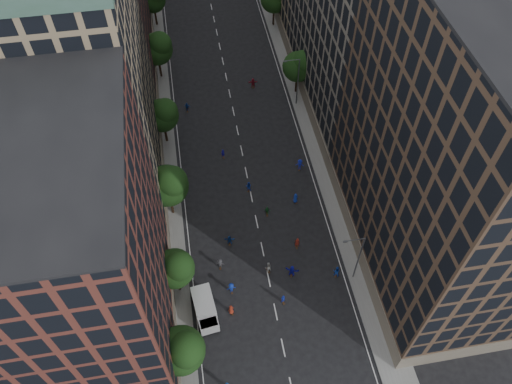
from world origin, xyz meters
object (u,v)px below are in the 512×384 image
at_px(streetlamp_far, 297,79).
at_px(skater_2, 336,271).
at_px(cargo_van, 205,309).
at_px(skater_1, 283,299).
at_px(streetlamp_near, 358,256).

distance_m(streetlamp_far, skater_2, 32.67).
relative_size(cargo_van, skater_1, 3.57).
bearing_deg(streetlamp_far, cargo_van, -118.26).
distance_m(streetlamp_far, skater_1, 36.33).
bearing_deg(streetlamp_near, streetlamp_far, 90.00).
bearing_deg(cargo_van, streetlamp_near, -1.23).
height_order(streetlamp_far, skater_2, streetlamp_far).
xyz_separation_m(skater_1, skater_2, (7.39, 2.52, 0.12)).
distance_m(cargo_van, skater_2, 17.04).
xyz_separation_m(streetlamp_near, cargo_van, (-18.72, -1.82, -3.68)).
bearing_deg(streetlamp_far, streetlamp_near, -90.00).
bearing_deg(skater_2, skater_1, 42.92).
distance_m(streetlamp_near, skater_2, 4.71).
bearing_deg(skater_1, streetlamp_near, 173.18).
relative_size(streetlamp_near, streetlamp_far, 1.00).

